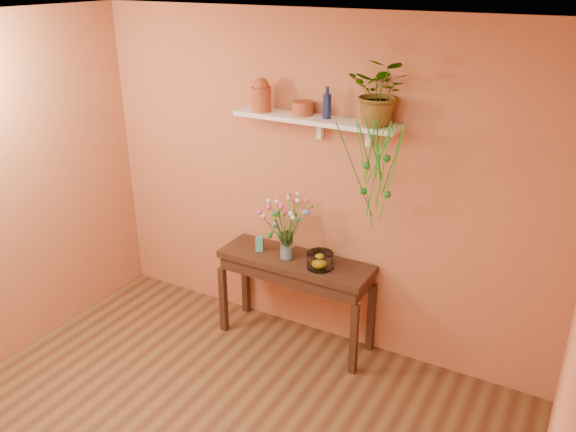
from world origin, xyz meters
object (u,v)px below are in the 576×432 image
glass_vase (287,248)px  blue_bottle (327,106)px  terracotta_jug (261,95)px  spider_plant (381,92)px  sideboard (295,271)px  bouquet (285,216)px  glass_bowl (320,261)px

glass_vase → blue_bottle: bearing=27.1°
terracotta_jug → spider_plant: 0.96m
sideboard → bouquet: bouquet is taller
blue_bottle → glass_vase: bearing=-152.9°
terracotta_jug → blue_bottle: terracotta_jug is taller
sideboard → blue_bottle: size_ratio=5.51×
terracotta_jug → spider_plant: (0.95, 0.04, 0.11)m
terracotta_jug → glass_vase: terracotta_jug is taller
bouquet → glass_bowl: 0.45m
glass_vase → bouquet: bearing=-163.9°
terracotta_jug → bouquet: size_ratio=0.52×
glass_vase → terracotta_jug: bearing=160.5°
spider_plant → blue_bottle: bearing=179.9°
sideboard → blue_bottle: (0.20, 0.11, 1.37)m
sideboard → glass_bowl: glass_bowl is taller
sideboard → spider_plant: bearing=10.1°
blue_bottle → spider_plant: size_ratio=0.50×
terracotta_jug → sideboard: bearing=-11.9°
bouquet → spider_plant: bearing=11.4°
sideboard → spider_plant: (0.60, 0.11, 1.51)m
blue_bottle → spider_plant: bearing=-0.1°
blue_bottle → glass_bowl: blue_bottle is taller
blue_bottle → bouquet: (-0.28, -0.14, -0.88)m
bouquet → glass_bowl: bearing=-2.2°
terracotta_jug → glass_vase: bearing=-19.5°
sideboard → blue_bottle: blue_bottle is taller
blue_bottle → glass_bowl: size_ratio=1.10×
blue_bottle → spider_plant: (0.41, -0.00, 0.14)m
terracotta_jug → glass_vase: 1.22m
spider_plant → glass_bowl: 1.39m
spider_plant → sideboard: bearing=-169.9°
sideboard → bouquet: size_ratio=2.59×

